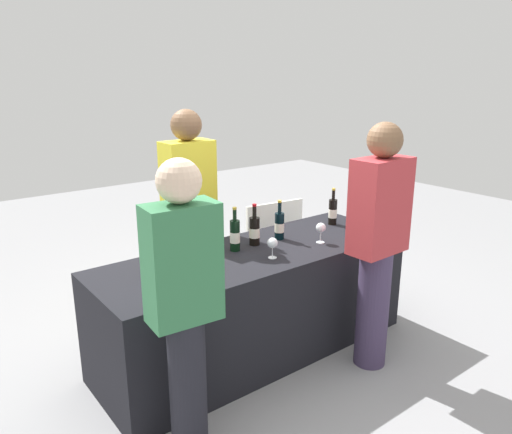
# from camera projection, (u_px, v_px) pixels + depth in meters

# --- Properties ---
(ground_plane) EXTENTS (12.00, 12.00, 0.00)m
(ground_plane) POSITION_uv_depth(u_px,v_px,m) (256.00, 349.00, 3.68)
(ground_plane) COLOR gray
(tasting_table) EXTENTS (2.31, 0.79, 0.78)m
(tasting_table) POSITION_uv_depth(u_px,v_px,m) (256.00, 302.00, 3.57)
(tasting_table) COLOR black
(tasting_table) RESTS_ON ground_plane
(wine_bottle_0) EXTENTS (0.07, 0.07, 0.32)m
(wine_bottle_0) POSITION_uv_depth(u_px,v_px,m) (151.00, 255.00, 3.07)
(wine_bottle_0) COLOR black
(wine_bottle_0) RESTS_ON tasting_table
(wine_bottle_1) EXTENTS (0.07, 0.07, 0.32)m
(wine_bottle_1) POSITION_uv_depth(u_px,v_px,m) (235.00, 235.00, 3.44)
(wine_bottle_1) COLOR black
(wine_bottle_1) RESTS_ON tasting_table
(wine_bottle_2) EXTENTS (0.08, 0.08, 0.31)m
(wine_bottle_2) POSITION_uv_depth(u_px,v_px,m) (254.00, 231.00, 3.56)
(wine_bottle_2) COLOR black
(wine_bottle_2) RESTS_ON tasting_table
(wine_bottle_3) EXTENTS (0.07, 0.07, 0.30)m
(wine_bottle_3) POSITION_uv_depth(u_px,v_px,m) (279.00, 225.00, 3.69)
(wine_bottle_3) COLOR black
(wine_bottle_3) RESTS_ON tasting_table
(wine_bottle_4) EXTENTS (0.07, 0.07, 0.30)m
(wine_bottle_4) POSITION_uv_depth(u_px,v_px,m) (333.00, 211.00, 4.05)
(wine_bottle_4) COLOR black
(wine_bottle_4) RESTS_ON tasting_table
(wine_glass_0) EXTENTS (0.07, 0.07, 0.14)m
(wine_glass_0) POSITION_uv_depth(u_px,v_px,m) (272.00, 244.00, 3.31)
(wine_glass_0) COLOR silver
(wine_glass_0) RESTS_ON tasting_table
(wine_glass_1) EXTENTS (0.07, 0.07, 0.15)m
(wine_glass_1) POSITION_uv_depth(u_px,v_px,m) (321.00, 228.00, 3.60)
(wine_glass_1) COLOR silver
(wine_glass_1) RESTS_ON tasting_table
(wine_glass_2) EXTENTS (0.06, 0.06, 0.14)m
(wine_glass_2) POSITION_uv_depth(u_px,v_px,m) (351.00, 220.00, 3.84)
(wine_glass_2) COLOR silver
(wine_glass_2) RESTS_ON tasting_table
(server_pouring) EXTENTS (0.39, 0.23, 1.73)m
(server_pouring) POSITION_uv_depth(u_px,v_px,m) (190.00, 212.00, 3.80)
(server_pouring) COLOR brown
(server_pouring) RESTS_ON ground_plane
(guest_0) EXTENTS (0.37, 0.23, 1.61)m
(guest_0) POSITION_uv_depth(u_px,v_px,m) (184.00, 303.00, 2.44)
(guest_0) COLOR black
(guest_0) RESTS_ON ground_plane
(guest_1) EXTENTS (0.41, 0.23, 1.69)m
(guest_1) POSITION_uv_depth(u_px,v_px,m) (378.00, 240.00, 3.26)
(guest_1) COLOR #3F3351
(guest_1) RESTS_ON ground_plane
(menu_board) EXTENTS (0.63, 0.10, 0.79)m
(menu_board) POSITION_uv_depth(u_px,v_px,m) (275.00, 242.00, 4.82)
(menu_board) COLOR white
(menu_board) RESTS_ON ground_plane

